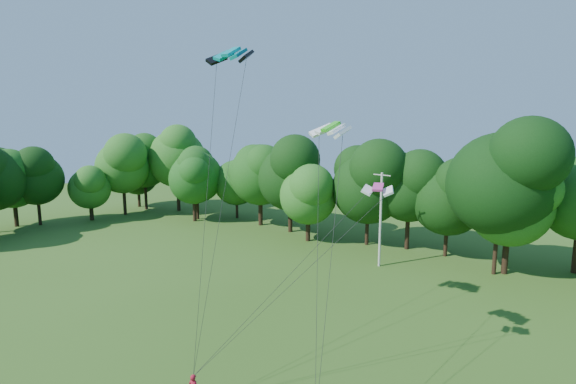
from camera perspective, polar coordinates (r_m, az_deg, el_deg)
The scene contains 7 objects.
utility_pole at distance 42.68m, azimuth 11.67°, elevation -3.37°, with size 1.77×0.32×8.90m.
kite_teal at distance 27.89m, azimuth -7.25°, elevation 17.24°, with size 2.88×1.33×0.72m.
kite_green at distance 23.73m, azimuth 5.44°, elevation 8.28°, with size 2.56×1.76×0.55m.
kite_pink at distance 23.67m, azimuth 11.36°, elevation 0.62°, with size 1.73×1.18×0.37m.
tree_back_west at distance 61.42m, azimuth -11.93°, elevation 2.40°, with size 7.27×7.27×10.58m.
tree_back_center at distance 43.00m, azimuth 25.46°, elevation 2.15°, with size 10.01×10.01×14.56m.
tree_flank_west at distance 66.94m, azimuth -31.65°, elevation 1.88°, with size 7.42×7.42×10.80m.
Camera 1 is at (14.39, -8.33, 13.77)m, focal length 28.00 mm.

